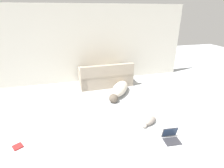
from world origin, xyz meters
TOP-DOWN VIEW (x-y plane):
  - wall_back at (0.00, 4.79)m, footprint 6.77×0.06m
  - couch at (0.32, 4.21)m, footprint 1.78×0.91m
  - dog at (0.56, 3.32)m, footprint 0.98×1.34m
  - cat at (0.78, 1.67)m, footprint 0.49×0.34m
  - laptop_open at (0.96, 1.10)m, footprint 0.34×0.31m
  - book_red at (-1.98, 1.64)m, footprint 0.22×0.22m

SIDE VIEW (x-z plane):
  - book_red at x=-1.98m, z-range 0.00..0.02m
  - laptop_open at x=0.96m, z-range -0.04..0.20m
  - cat at x=0.78m, z-range 0.00..0.16m
  - dog at x=0.56m, z-range 0.00..0.33m
  - couch at x=0.32m, z-range -0.13..0.68m
  - wall_back at x=0.00m, z-range 0.00..2.62m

